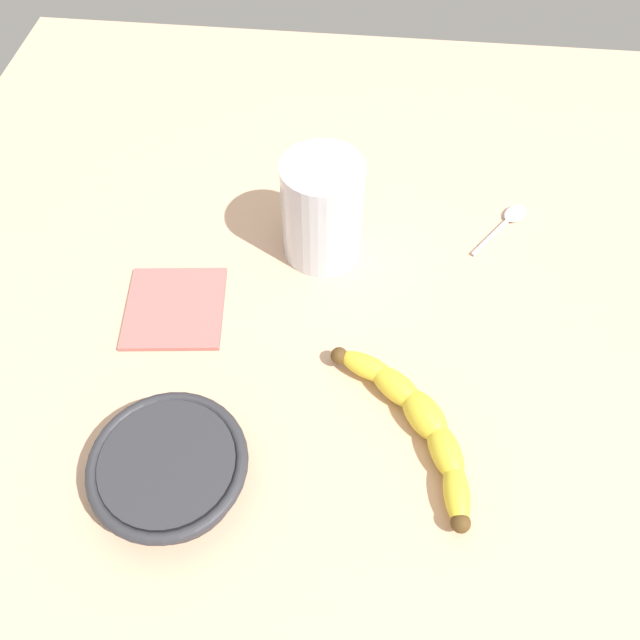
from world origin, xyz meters
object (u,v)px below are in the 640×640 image
object	(u,v)px
banana	(416,420)
teaspoon	(512,216)
smoothie_glass	(322,212)
ceramic_bowl	(170,469)

from	to	relation	value
banana	teaspoon	world-z (taller)	banana
teaspoon	banana	bearing A→B (deg)	-164.67
banana	smoothie_glass	size ratio (longest dim) A/B	1.44
smoothie_glass	ceramic_bowl	bearing A→B (deg)	-19.60
ceramic_bowl	teaspoon	size ratio (longest dim) A/B	1.50
ceramic_bowl	teaspoon	bearing A→B (deg)	138.17
ceramic_bowl	teaspoon	world-z (taller)	ceramic_bowl
banana	teaspoon	bearing A→B (deg)	-57.70
banana	smoothie_glass	bearing A→B (deg)	-9.89
banana	teaspoon	size ratio (longest dim) A/B	1.89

